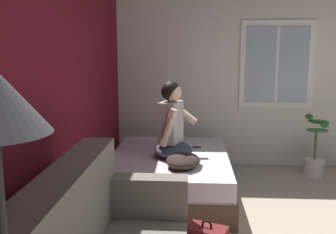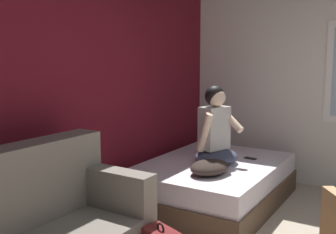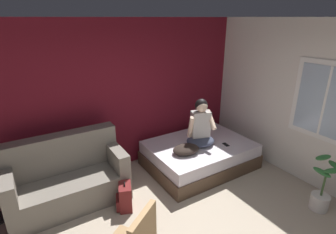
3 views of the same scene
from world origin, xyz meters
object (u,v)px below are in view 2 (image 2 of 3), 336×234
bed (213,183)px  cell_phone (250,158)px  throw_pillow (210,167)px  person_seated (215,132)px

bed → cell_phone: cell_phone is taller
bed → throw_pillow: bearing=-159.4°
throw_pillow → person_seated: bearing=17.9°
bed → throw_pillow: 0.57m
person_seated → cell_phone: bearing=-34.4°
throw_pillow → cell_phone: throw_pillow is taller
cell_phone → bed: bearing=-31.7°
bed → person_seated: (-0.03, -0.03, 0.60)m
cell_phone → throw_pillow: bearing=-2.1°
throw_pillow → cell_phone: bearing=-9.7°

